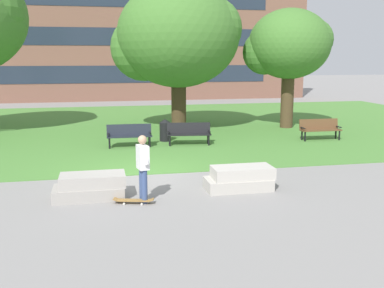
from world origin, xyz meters
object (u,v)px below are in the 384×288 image
(park_bench_near_left, at_px, (189,132))
(trash_bin, at_px, (165,130))
(person_skateboarder, at_px, (143,165))
(park_bench_far_left, at_px, (129,134))
(concrete_block_center, at_px, (91,187))
(skateboard, at_px, (134,200))
(park_bench_near_right, at_px, (320,128))
(concrete_block_left, at_px, (240,179))

(park_bench_near_left, bearing_deg, trash_bin, 130.26)
(person_skateboarder, xyz_separation_m, park_bench_near_left, (2.58, 7.08, -0.43))
(trash_bin, bearing_deg, park_bench_far_left, -149.46)
(concrete_block_center, height_order, park_bench_far_left, park_bench_far_left)
(concrete_block_center, relative_size, person_skateboarder, 1.07)
(skateboard, xyz_separation_m, park_bench_far_left, (0.39, 7.22, 0.45))
(trash_bin, bearing_deg, park_bench_near_right, -8.99)
(person_skateboarder, xyz_separation_m, trash_bin, (1.73, 8.09, -0.46))
(person_skateboarder, height_order, park_bench_near_right, person_skateboarder)
(concrete_block_left, xyz_separation_m, park_bench_far_left, (-2.58, 6.58, 0.23))
(concrete_block_center, height_order, person_skateboarder, person_skateboarder)
(person_skateboarder, relative_size, park_bench_far_left, 0.94)
(person_skateboarder, height_order, skateboard, person_skateboarder)
(concrete_block_left, relative_size, person_skateboarder, 1.08)
(concrete_block_left, xyz_separation_m, park_bench_near_left, (-0.14, 6.52, 0.23))
(person_skateboarder, bearing_deg, concrete_block_left, 11.65)
(park_bench_far_left, bearing_deg, trash_bin, 30.54)
(concrete_block_left, bearing_deg, skateboard, -167.89)
(concrete_block_center, distance_m, park_bench_near_right, 11.67)
(concrete_block_center, bearing_deg, park_bench_near_left, 59.15)
(trash_bin, bearing_deg, park_bench_near_left, -49.74)
(park_bench_near_left, height_order, park_bench_near_right, same)
(person_skateboarder, bearing_deg, skateboard, -163.09)
(park_bench_near_right, xyz_separation_m, park_bench_far_left, (-8.29, 0.12, 0.00))
(concrete_block_left, bearing_deg, park_bench_near_left, 91.21)
(concrete_block_left, height_order, park_bench_far_left, park_bench_far_left)
(skateboard, relative_size, park_bench_far_left, 0.57)
(park_bench_near_right, bearing_deg, skateboard, -140.70)
(park_bench_far_left, distance_m, trash_bin, 1.86)
(park_bench_near_left, distance_m, trash_bin, 1.31)
(park_bench_near_left, xyz_separation_m, park_bench_far_left, (-2.45, 0.06, 0.00))
(park_bench_near_right, height_order, trash_bin, trash_bin)
(person_skateboarder, bearing_deg, park_bench_far_left, 88.94)
(park_bench_near_right, bearing_deg, trash_bin, 171.01)
(skateboard, height_order, trash_bin, trash_bin)
(skateboard, bearing_deg, park_bench_near_left, 68.41)
(concrete_block_center, distance_m, skateboard, 1.26)
(park_bench_near_left, distance_m, park_bench_far_left, 2.45)
(concrete_block_center, distance_m, trash_bin, 8.10)
(park_bench_near_right, bearing_deg, concrete_block_left, -131.43)
(person_skateboarder, height_order, trash_bin, person_skateboarder)
(concrete_block_center, bearing_deg, park_bench_far_left, 77.65)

